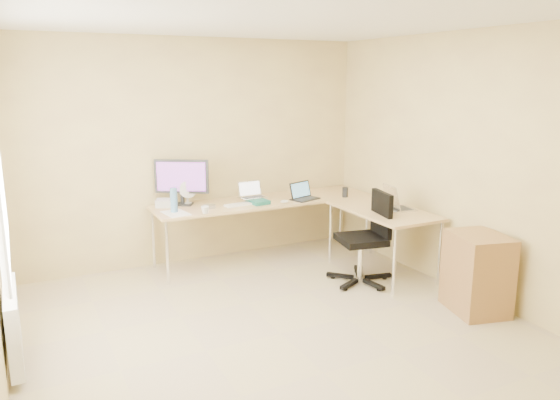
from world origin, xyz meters
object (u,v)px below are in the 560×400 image
office_chair (361,237)px  laptop_black (305,191)px  cabinet (477,274)px  water_bottle (174,200)px  keyboard (243,204)px  desk_fan (187,193)px  laptop_center (252,190)px  mug (205,210)px  desk_return (382,241)px  laptop_return (400,200)px  monitor (182,182)px  desk_main (265,230)px

office_chair → laptop_black: bearing=109.3°
cabinet → water_bottle: bearing=150.7°
keyboard → desk_fan: bearing=142.4°
laptop_center → mug: size_ratio=3.48×
desk_return → keyboard: 1.62m
desk_return → laptop_return: (0.15, -0.10, 0.48)m
laptop_center → desk_fan: size_ratio=1.15×
cabinet → keyboard: bearing=138.5°
laptop_black → water_bottle: (-1.57, 0.08, 0.03)m
monitor → keyboard: size_ratio=1.42×
laptop_black → laptop_return: (0.68, -0.91, 0.01)m
keyboard → office_chair: size_ratio=0.44×
mug → cabinet: mug is taller
laptop_black → office_chair: (0.14, -0.96, -0.33)m
mug → laptop_return: bearing=-22.2°
laptop_black → cabinet: laptop_black is taller
desk_return → laptop_black: 1.08m
mug → office_chair: office_chair is taller
desk_main → keyboard: keyboard is taller
desk_main → cabinet: cabinet is taller
laptop_return → office_chair: size_ratio=0.34×
water_bottle → laptop_black: bearing=-2.9°
desk_return → water_bottle: size_ratio=4.82×
mug → water_bottle: (-0.28, 0.19, 0.09)m
desk_fan → cabinet: bearing=-35.8°
monitor → water_bottle: (-0.19, -0.31, -0.13)m
desk_fan → laptop_black: bearing=-1.3°
laptop_black → office_chair: 1.03m
laptop_black → monitor: bearing=145.8°
desk_main → cabinet: 2.51m
desk_main → desk_fan: desk_fan is taller
cabinet → monitor: bearing=144.4°
mug → laptop_center: bearing=23.1°
laptop_center → laptop_black: bearing=-19.5°
mug → office_chair: size_ratio=0.09×
laptop_center → mug: laptop_center is taller
laptop_center → desk_fan: desk_fan is taller
desk_main → water_bottle: 1.24m
laptop_center → cabinet: laptop_center is taller
desk_fan → laptop_return: bearing=-18.0°
desk_main → keyboard: (-0.33, -0.11, 0.38)m
monitor → cabinet: (2.07, -2.45, -0.63)m
desk_return → laptop_black: size_ratio=3.94×
monitor → laptop_black: (1.38, -0.39, -0.16)m
laptop_center → office_chair: office_chair is taller
laptop_center → mug: (-0.68, -0.29, -0.10)m
laptop_black → desk_return: bearing=-75.4°
laptop_center → laptop_return: bearing=-43.3°
monitor → office_chair: size_ratio=0.62×
water_bottle → office_chair: 2.04m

